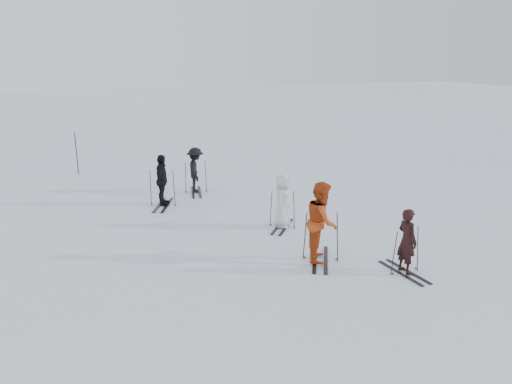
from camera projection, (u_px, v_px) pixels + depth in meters
ground at (269, 234)px, 14.29m from camera, size 120.00×120.00×0.00m
skier_near_dark at (407, 242)px, 11.60m from camera, size 0.40×0.58×1.55m
skier_red at (322, 222)px, 12.26m from camera, size 1.14×1.22×2.00m
skier_grey at (283, 201)px, 14.66m from camera, size 0.90×0.93×1.61m
skier_uphill_left at (162, 181)px, 16.73m from camera, size 0.80×1.10×1.73m
skier_uphill_far at (196, 171)px, 18.32m from camera, size 0.85×1.19×1.66m
skis_near_dark at (406, 250)px, 11.66m from camera, size 1.61×0.90×1.15m
skis_red at (321, 236)px, 12.35m from camera, size 2.02×1.71×1.30m
skis_grey at (282, 209)px, 14.73m from camera, size 1.74×1.65×1.15m
skis_uphill_left at (162, 187)px, 16.79m from camera, size 2.00×1.59×1.29m
skis_uphill_far at (196, 177)px, 18.38m from camera, size 1.82×1.24×1.21m
piste_marker at (77, 153)px, 21.19m from camera, size 0.05×0.05×1.77m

